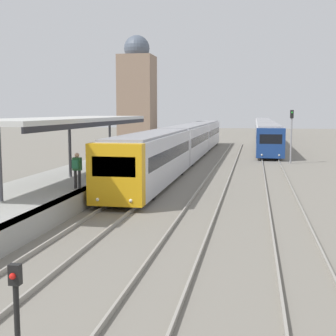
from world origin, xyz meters
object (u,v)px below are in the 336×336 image
(train_far, at_px, (264,130))
(train_near, at_px, (187,141))
(person_on_platform, at_px, (77,168))
(signal_post_near, at_px, (16,305))
(signal_mast_far, at_px, (291,130))

(train_far, bearing_deg, train_near, -104.55)
(person_on_platform, xyz_separation_m, signal_post_near, (4.12, -13.30, -0.69))
(signal_post_near, bearing_deg, train_near, 93.41)
(train_far, xyz_separation_m, signal_mast_far, (1.63, -29.61, 1.19))
(person_on_platform, bearing_deg, signal_mast_far, 61.55)
(train_far, distance_m, signal_post_near, 63.65)
(train_near, xyz_separation_m, signal_post_near, (2.07, -34.76, -0.58))
(signal_post_near, bearing_deg, signal_mast_far, 78.32)
(signal_post_near, bearing_deg, person_on_platform, 107.21)
(signal_mast_far, bearing_deg, signal_post_near, -101.68)
(train_near, height_order, signal_mast_far, signal_mast_far)
(train_near, bearing_deg, signal_post_near, -86.59)
(train_near, distance_m, signal_post_near, 34.83)
(train_near, distance_m, train_far, 29.61)
(train_far, distance_m, signal_mast_far, 29.67)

